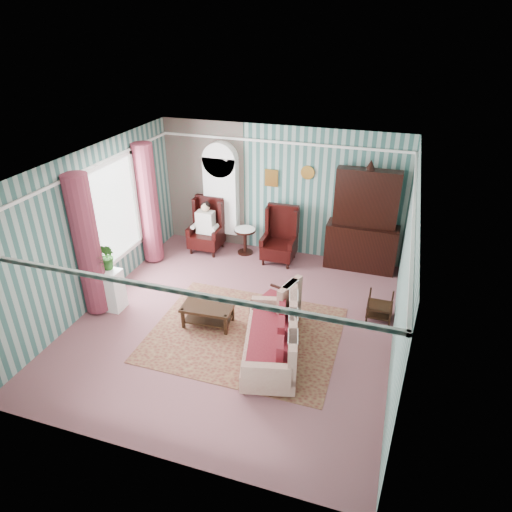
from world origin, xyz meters
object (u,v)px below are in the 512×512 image
(plant_stand, at_px, (108,289))
(coffee_table, at_px, (208,315))
(round_side_table, at_px, (245,241))
(nest_table, at_px, (380,306))
(seated_woman, at_px, (206,227))
(sofa, at_px, (271,335))
(floral_armchair, at_px, (276,299))
(wingback_right, at_px, (279,236))
(dresser_hutch, at_px, (364,218))
(wingback_left, at_px, (206,226))
(bookcase, at_px, (221,201))

(plant_stand, height_order, coffee_table, plant_stand)
(round_side_table, xyz_separation_m, nest_table, (3.17, -1.70, -0.03))
(seated_woman, height_order, sofa, seated_woman)
(seated_woman, distance_m, coffee_table, 2.96)
(floral_armchair, bearing_deg, wingback_right, 30.27)
(nest_table, distance_m, plant_stand, 5.02)
(plant_stand, bearing_deg, wingback_right, 47.16)
(seated_woman, relative_size, plant_stand, 1.47)
(dresser_hutch, distance_m, round_side_table, 2.75)
(nest_table, height_order, plant_stand, plant_stand)
(wingback_left, bearing_deg, bookcase, 57.34)
(wingback_left, height_order, floral_armchair, wingback_left)
(dresser_hutch, relative_size, wingback_left, 1.89)
(sofa, bearing_deg, coffee_table, 54.17)
(dresser_hutch, relative_size, round_side_table, 3.93)
(wingback_left, height_order, coffee_table, wingback_left)
(dresser_hutch, height_order, floral_armchair, dresser_hutch)
(seated_woman, height_order, nest_table, seated_woman)
(dresser_hutch, bearing_deg, bookcase, 177.89)
(wingback_left, relative_size, coffee_table, 1.40)
(wingback_right, height_order, sofa, wingback_right)
(bookcase, xyz_separation_m, seated_woman, (-0.25, -0.39, -0.53))
(round_side_table, relative_size, coffee_table, 0.67)
(seated_woman, bearing_deg, plant_stand, -106.22)
(floral_armchair, bearing_deg, seated_woman, 62.26)
(wingback_right, distance_m, plant_stand, 3.76)
(plant_stand, bearing_deg, wingback_left, 73.78)
(bookcase, relative_size, seated_woman, 1.90)
(bookcase, bearing_deg, seated_woman, -122.66)
(nest_table, bearing_deg, round_side_table, 151.80)
(wingback_right, distance_m, sofa, 3.32)
(wingback_left, relative_size, wingback_right, 1.00)
(bookcase, height_order, sofa, bookcase)
(bookcase, xyz_separation_m, wingback_right, (1.50, -0.39, -0.50))
(coffee_table, bearing_deg, bookcase, 106.91)
(bookcase, height_order, floral_armchair, bookcase)
(seated_woman, bearing_deg, nest_table, -20.85)
(wingback_left, bearing_deg, wingback_right, 0.00)
(round_side_table, height_order, sofa, sofa)
(nest_table, height_order, floral_armchair, floral_armchair)
(wingback_right, distance_m, floral_armchair, 2.31)
(coffee_table, bearing_deg, nest_table, 21.42)
(bookcase, height_order, seated_woman, bookcase)
(sofa, height_order, floral_armchair, floral_armchair)
(dresser_hutch, distance_m, wingback_left, 3.55)
(nest_table, xyz_separation_m, coffee_table, (-2.89, -1.13, -0.07))
(seated_woman, bearing_deg, wingback_right, 0.00)
(coffee_table, bearing_deg, sofa, -22.60)
(floral_armchair, xyz_separation_m, coffee_table, (-1.12, -0.45, -0.29))
(plant_stand, relative_size, coffee_table, 0.90)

